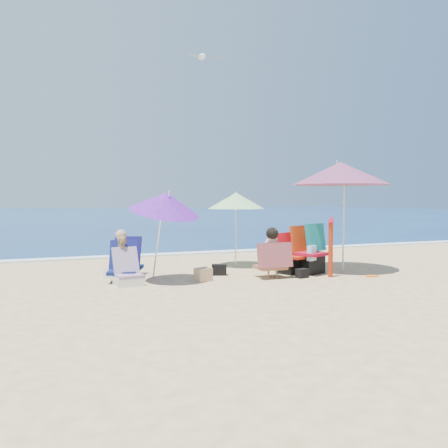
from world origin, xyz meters
name	(u,v)px	position (x,y,z in m)	size (l,w,h in m)	color
ground	(258,283)	(0.00, 0.00, 0.00)	(120.00, 120.00, 0.00)	#D8BC84
sea	(77,215)	(0.00, 45.00, -0.05)	(120.00, 80.00, 0.12)	navy
foam	(182,254)	(0.00, 5.10, 0.02)	(120.00, 0.50, 0.04)	white
umbrella_turquoise	(341,173)	(2.46, 0.79, 2.20)	(2.40, 2.40, 2.50)	silver
umbrella_striped	(236,201)	(0.52, 2.27, 1.59)	(1.48, 1.48, 1.81)	silver
umbrella_blue	(166,202)	(-1.61, 0.79, 1.56)	(1.77, 1.81, 1.90)	white
furled_umbrella	(331,243)	(1.70, 0.05, 0.71)	(0.14, 0.14, 1.29)	#A8260C
chair_navy	(124,266)	(-2.27, 1.74, 0.22)	(0.89, 0.93, 0.82)	#0D214E
chair_rainbow	(128,275)	(-2.36, 0.76, 0.18)	(0.54, 0.65, 0.69)	#E86B51
camp_chair_left	(290,261)	(1.17, 0.78, 0.27)	(0.68, 0.80, 0.89)	#A71E0B
camp_chair_right	(309,255)	(1.54, 0.62, 0.40)	(0.77, 0.85, 1.10)	#A70B28
person_center	(273,253)	(0.54, 0.40, 0.51)	(0.72, 0.59, 1.04)	tan
person_left	(123,258)	(-2.39, 1.11, 0.46)	(0.73, 0.92, 1.01)	tan
bag_black_a	(219,270)	(-0.35, 1.16, 0.12)	(0.38, 0.33, 0.23)	black
bag_tan	(203,275)	(-0.92, 0.57, 0.13)	(0.36, 0.30, 0.27)	tan
bag_navy_b	(290,263)	(1.58, 1.48, 0.13)	(0.38, 0.30, 0.26)	#171D33
bag_black_b	(302,273)	(1.11, 0.18, 0.09)	(0.27, 0.21, 0.19)	black
orange_item	(372,276)	(2.52, -0.26, 0.02)	(0.25, 0.14, 0.03)	orange
seagull	(202,57)	(-0.38, 2.13, 4.86)	(0.75, 0.31, 0.12)	white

